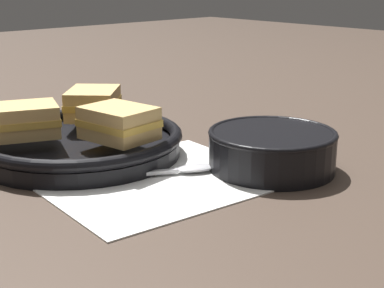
{
  "coord_description": "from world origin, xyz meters",
  "views": [
    {
      "loc": [
        -0.56,
        -0.6,
        0.27
      ],
      "look_at": [
        -0.01,
        -0.0,
        0.03
      ],
      "focal_mm": 55.0,
      "sensor_mm": 36.0,
      "label": 1
    }
  ],
  "objects_px": {
    "skillet": "(79,143)",
    "sandwich_near_right": "(119,123)",
    "sandwich_far_left": "(93,103)",
    "sandwich_near_left": "(23,120)",
    "soup_bowl": "(272,147)",
    "spoon": "(179,170)"
  },
  "relations": [
    {
      "from": "spoon",
      "to": "sandwich_near_left",
      "type": "distance_m",
      "value": 0.24
    },
    {
      "from": "skillet",
      "to": "sandwich_near_right",
      "type": "relative_size",
      "value": 3.8
    },
    {
      "from": "spoon",
      "to": "sandwich_near_right",
      "type": "height_order",
      "value": "sandwich_near_right"
    },
    {
      "from": "soup_bowl",
      "to": "spoon",
      "type": "xyz_separation_m",
      "value": [
        -0.11,
        0.07,
        -0.02
      ]
    },
    {
      "from": "spoon",
      "to": "sandwich_near_right",
      "type": "distance_m",
      "value": 0.11
    },
    {
      "from": "spoon",
      "to": "skillet",
      "type": "bearing_deg",
      "value": 134.33
    },
    {
      "from": "sandwich_near_left",
      "to": "sandwich_far_left",
      "type": "bearing_deg",
      "value": 11.25
    },
    {
      "from": "sandwich_near_right",
      "to": "sandwich_far_left",
      "type": "height_order",
      "value": "same"
    },
    {
      "from": "spoon",
      "to": "sandwich_near_left",
      "type": "xyz_separation_m",
      "value": [
        -0.13,
        0.19,
        0.06
      ]
    },
    {
      "from": "skillet",
      "to": "spoon",
      "type": "bearing_deg",
      "value": -71.8
    },
    {
      "from": "spoon",
      "to": "skillet",
      "type": "height_order",
      "value": "skillet"
    },
    {
      "from": "spoon",
      "to": "sandwich_near_left",
      "type": "height_order",
      "value": "sandwich_near_left"
    },
    {
      "from": "sandwich_near_left",
      "to": "sandwich_far_left",
      "type": "distance_m",
      "value": 0.14
    },
    {
      "from": "spoon",
      "to": "sandwich_far_left",
      "type": "relative_size",
      "value": 1.28
    },
    {
      "from": "skillet",
      "to": "sandwich_near_left",
      "type": "bearing_deg",
      "value": 162.31
    },
    {
      "from": "sandwich_far_left",
      "to": "skillet",
      "type": "bearing_deg",
      "value": -140.25
    },
    {
      "from": "skillet",
      "to": "sandwich_near_left",
      "type": "height_order",
      "value": "sandwich_near_left"
    },
    {
      "from": "spoon",
      "to": "skillet",
      "type": "xyz_separation_m",
      "value": [
        -0.05,
        0.17,
        0.01
      ]
    },
    {
      "from": "skillet",
      "to": "sandwich_near_right",
      "type": "bearing_deg",
      "value": -78.32
    },
    {
      "from": "skillet",
      "to": "sandwich_near_right",
      "type": "distance_m",
      "value": 0.09
    },
    {
      "from": "soup_bowl",
      "to": "sandwich_near_right",
      "type": "bearing_deg",
      "value": 133.68
    },
    {
      "from": "soup_bowl",
      "to": "sandwich_near_left",
      "type": "xyz_separation_m",
      "value": [
        -0.24,
        0.26,
        0.03
      ]
    }
  ]
}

